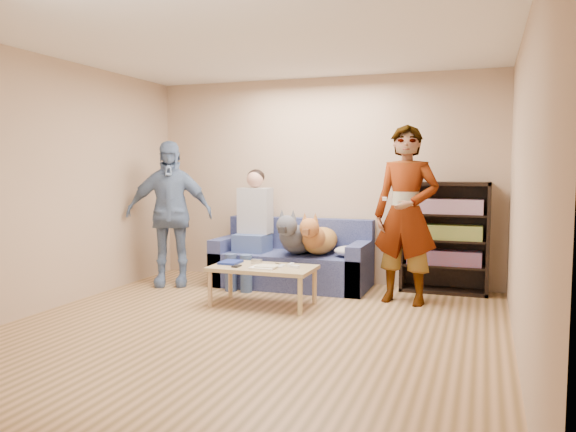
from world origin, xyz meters
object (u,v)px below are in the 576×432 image
at_px(coffee_table, 263,271).
at_px(sofa, 293,263).
at_px(notebook_blue, 231,262).
at_px(dog_gray, 298,237).
at_px(camera_silver, 257,262).
at_px(dog_tan, 318,239).
at_px(bookshelf, 445,235).
at_px(person_seated, 252,223).
at_px(person_standing_right, 406,215).
at_px(person_standing_left, 169,214).

bearing_deg(coffee_table, sofa, 91.31).
relative_size(notebook_blue, dog_gray, 0.21).
bearing_deg(coffee_table, camera_silver, 135.00).
bearing_deg(dog_tan, dog_gray, -171.56).
bearing_deg(dog_tan, bookshelf, 14.38).
relative_size(camera_silver, person_seated, 0.07).
height_order(sofa, dog_gray, dog_gray).
xyz_separation_m(person_seated, coffee_table, (0.52, -0.94, -0.40)).
xyz_separation_m(person_standing_right, coffee_table, (-1.41, -0.61, -0.59)).
distance_m(person_standing_right, notebook_blue, 1.97).
xyz_separation_m(person_standing_left, coffee_table, (1.48, -0.58, -0.52)).
xyz_separation_m(camera_silver, dog_tan, (0.46, 0.81, 0.17)).
height_order(notebook_blue, dog_gray, dog_gray).
bearing_deg(dog_tan, coffee_table, -110.19).
distance_m(person_seated, bookshelf, 2.33).
xyz_separation_m(camera_silver, coffee_table, (0.12, -0.12, -0.07)).
bearing_deg(sofa, dog_tan, -20.08).
relative_size(notebook_blue, dog_tan, 0.23).
height_order(coffee_table, bookshelf, bookshelf).
distance_m(notebook_blue, camera_silver, 0.29).
xyz_separation_m(person_standing_left, person_seated, (0.96, 0.36, -0.12)).
distance_m(person_standing_left, person_seated, 1.04).
bearing_deg(coffee_table, bookshelf, 36.15).
xyz_separation_m(coffee_table, bookshelf, (1.78, 1.30, 0.31)).
relative_size(notebook_blue, camera_silver, 2.36).
distance_m(person_standing_left, dog_gray, 1.63).
relative_size(camera_silver, coffee_table, 0.10).
relative_size(person_standing_left, notebook_blue, 6.90).
xyz_separation_m(sofa, bookshelf, (1.80, 0.23, 0.40)).
bearing_deg(person_seated, coffee_table, -61.00).
bearing_deg(bookshelf, dog_gray, -166.48).
distance_m(person_standing_left, coffee_table, 1.68).
height_order(person_standing_left, notebook_blue, person_standing_left).
relative_size(person_standing_left, dog_tan, 1.57).
bearing_deg(person_standing_right, coffee_table, -146.67).
bearing_deg(bookshelf, coffee_table, -143.85).
relative_size(sofa, dog_tan, 1.66).
distance_m(notebook_blue, sofa, 1.09).
relative_size(notebook_blue, sofa, 0.14).
height_order(person_seated, dog_tan, person_seated).
xyz_separation_m(person_standing_right, dog_tan, (-1.07, 0.32, -0.34)).
relative_size(person_standing_left, coffee_table, 1.63).
height_order(person_standing_left, bookshelf, person_standing_left).
bearing_deg(dog_gray, person_standing_left, -168.75).
bearing_deg(person_standing_right, dog_tan, 173.42).
relative_size(notebook_blue, coffee_table, 0.24).
distance_m(person_standing_right, camera_silver, 1.69).
bearing_deg(person_seated, person_standing_left, -159.65).
bearing_deg(notebook_blue, sofa, 69.66).
distance_m(dog_tan, bookshelf, 1.48).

